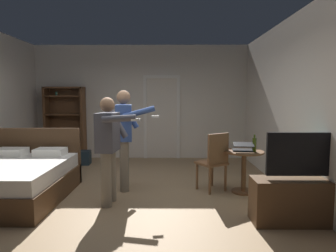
{
  "coord_description": "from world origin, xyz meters",
  "views": [
    {
      "loc": [
        0.74,
        -4.56,
        1.58
      ],
      "look_at": [
        0.7,
        0.33,
        1.1
      ],
      "focal_mm": 31.63,
      "sensor_mm": 36.0,
      "label": 1
    }
  ],
  "objects_px": {
    "tv_flatscreen": "(302,197)",
    "person_blue_shirt": "(109,143)",
    "laptop": "(243,148)",
    "wooden_chair": "(214,159)",
    "person_striped_shirt": "(125,132)",
    "suitcase_dark": "(81,158)",
    "bookshelf": "(66,120)",
    "bed": "(14,179)",
    "side_table": "(244,164)",
    "bottle_on_table": "(254,144)"
  },
  "relations": [
    {
      "from": "tv_flatscreen",
      "to": "person_blue_shirt",
      "type": "xyz_separation_m",
      "value": [
        -2.55,
        0.66,
        0.57
      ]
    },
    {
      "from": "side_table",
      "to": "bottle_on_table",
      "type": "bearing_deg",
      "value": -29.74
    },
    {
      "from": "person_striped_shirt",
      "to": "suitcase_dark",
      "type": "distance_m",
      "value": 2.43
    },
    {
      "from": "bookshelf",
      "to": "person_blue_shirt",
      "type": "distance_m",
      "value": 3.6
    },
    {
      "from": "side_table",
      "to": "person_blue_shirt",
      "type": "xyz_separation_m",
      "value": [
        -2.12,
        -0.53,
        0.44
      ]
    },
    {
      "from": "bed",
      "to": "side_table",
      "type": "height_order",
      "value": "bed"
    },
    {
      "from": "bookshelf",
      "to": "side_table",
      "type": "relative_size",
      "value": 2.62
    },
    {
      "from": "bookshelf",
      "to": "laptop",
      "type": "xyz_separation_m",
      "value": [
        3.83,
        -2.66,
        -0.24
      ]
    },
    {
      "from": "bed",
      "to": "tv_flatscreen",
      "type": "xyz_separation_m",
      "value": [
        4.08,
        -0.88,
        0.03
      ]
    },
    {
      "from": "laptop",
      "to": "wooden_chair",
      "type": "xyz_separation_m",
      "value": [
        -0.45,
        0.09,
        -0.21
      ]
    },
    {
      "from": "laptop",
      "to": "bottle_on_table",
      "type": "xyz_separation_m",
      "value": [
        0.18,
        -0.04,
        0.07
      ]
    },
    {
      "from": "person_blue_shirt",
      "to": "person_striped_shirt",
      "type": "bearing_deg",
      "value": 79.69
    },
    {
      "from": "bed",
      "to": "person_blue_shirt",
      "type": "height_order",
      "value": "person_blue_shirt"
    },
    {
      "from": "person_striped_shirt",
      "to": "suitcase_dark",
      "type": "relative_size",
      "value": 3.81
    },
    {
      "from": "bed",
      "to": "wooden_chair",
      "type": "bearing_deg",
      "value": 6.64
    },
    {
      "from": "bookshelf",
      "to": "laptop",
      "type": "bearing_deg",
      "value": -34.8
    },
    {
      "from": "side_table",
      "to": "wooden_chair",
      "type": "relative_size",
      "value": 0.71
    },
    {
      "from": "laptop",
      "to": "suitcase_dark",
      "type": "bearing_deg",
      "value": 147.83
    },
    {
      "from": "side_table",
      "to": "wooden_chair",
      "type": "bearing_deg",
      "value": 174.3
    },
    {
      "from": "wooden_chair",
      "to": "person_striped_shirt",
      "type": "bearing_deg",
      "value": 175.34
    },
    {
      "from": "bottle_on_table",
      "to": "suitcase_dark",
      "type": "height_order",
      "value": "bottle_on_table"
    },
    {
      "from": "tv_flatscreen",
      "to": "bottle_on_table",
      "type": "xyz_separation_m",
      "value": [
        -0.29,
        1.12,
        0.48
      ]
    },
    {
      "from": "laptop",
      "to": "wooden_chair",
      "type": "height_order",
      "value": "wooden_chair"
    },
    {
      "from": "side_table",
      "to": "person_blue_shirt",
      "type": "bearing_deg",
      "value": -165.89
    },
    {
      "from": "bookshelf",
      "to": "tv_flatscreen",
      "type": "height_order",
      "value": "bookshelf"
    },
    {
      "from": "wooden_chair",
      "to": "side_table",
      "type": "bearing_deg",
      "value": -5.7
    },
    {
      "from": "bottle_on_table",
      "to": "wooden_chair",
      "type": "height_order",
      "value": "wooden_chair"
    },
    {
      "from": "bookshelf",
      "to": "wooden_chair",
      "type": "relative_size",
      "value": 1.85
    },
    {
      "from": "bottle_on_table",
      "to": "suitcase_dark",
      "type": "relative_size",
      "value": 0.63
    },
    {
      "from": "side_table",
      "to": "person_blue_shirt",
      "type": "height_order",
      "value": "person_blue_shirt"
    },
    {
      "from": "tv_flatscreen",
      "to": "person_blue_shirt",
      "type": "distance_m",
      "value": 2.7
    },
    {
      "from": "laptop",
      "to": "wooden_chair",
      "type": "relative_size",
      "value": 0.37
    },
    {
      "from": "side_table",
      "to": "laptop",
      "type": "xyz_separation_m",
      "value": [
        -0.04,
        -0.04,
        0.28
      ]
    },
    {
      "from": "bookshelf",
      "to": "person_striped_shirt",
      "type": "bearing_deg",
      "value": -52.58
    },
    {
      "from": "person_blue_shirt",
      "to": "wooden_chair",
      "type": "bearing_deg",
      "value": 19.54
    },
    {
      "from": "bed",
      "to": "side_table",
      "type": "distance_m",
      "value": 3.67
    },
    {
      "from": "bed",
      "to": "bottle_on_table",
      "type": "bearing_deg",
      "value": 3.63
    },
    {
      "from": "tv_flatscreen",
      "to": "laptop",
      "type": "bearing_deg",
      "value": 111.93
    },
    {
      "from": "bookshelf",
      "to": "wooden_chair",
      "type": "xyz_separation_m",
      "value": [
        3.38,
        -2.57,
        -0.45
      ]
    },
    {
      "from": "bed",
      "to": "wooden_chair",
      "type": "xyz_separation_m",
      "value": [
        3.17,
        0.37,
        0.24
      ]
    },
    {
      "from": "bottle_on_table",
      "to": "bookshelf",
      "type": "bearing_deg",
      "value": 146.02
    },
    {
      "from": "bookshelf",
      "to": "tv_flatscreen",
      "type": "bearing_deg",
      "value": -41.63
    },
    {
      "from": "bed",
      "to": "side_table",
      "type": "bearing_deg",
      "value": 5.02
    },
    {
      "from": "bed",
      "to": "tv_flatscreen",
      "type": "height_order",
      "value": "tv_flatscreen"
    },
    {
      "from": "bookshelf",
      "to": "suitcase_dark",
      "type": "bearing_deg",
      "value": -47.71
    },
    {
      "from": "tv_flatscreen",
      "to": "suitcase_dark",
      "type": "xyz_separation_m",
      "value": [
        -3.75,
        3.22,
        -0.18
      ]
    },
    {
      "from": "laptop",
      "to": "bookshelf",
      "type": "bearing_deg",
      "value": 145.2
    },
    {
      "from": "person_blue_shirt",
      "to": "side_table",
      "type": "bearing_deg",
      "value": 14.11
    },
    {
      "from": "bookshelf",
      "to": "person_striped_shirt",
      "type": "xyz_separation_m",
      "value": [
        1.87,
        -2.45,
        -0.0
      ]
    },
    {
      "from": "side_table",
      "to": "person_striped_shirt",
      "type": "xyz_separation_m",
      "value": [
        -1.99,
        0.17,
        0.52
      ]
    }
  ]
}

